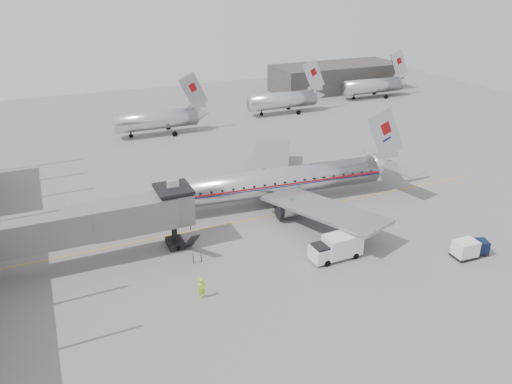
# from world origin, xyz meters

# --- Properties ---
(ground) EXTENTS (160.00, 160.00, 0.00)m
(ground) POSITION_xyz_m (0.00, 0.00, 0.00)
(ground) COLOR slate
(ground) RESTS_ON ground
(hangar) EXTENTS (30.00, 12.00, 6.00)m
(hangar) POSITION_xyz_m (45.00, 60.00, 3.00)
(hangar) COLOR #393633
(hangar) RESTS_ON ground
(apron_line) EXTENTS (60.00, 0.15, 0.01)m
(apron_line) POSITION_xyz_m (3.00, 6.00, 0.01)
(apron_line) COLOR gold
(apron_line) RESTS_ON ground
(jet_bridge) EXTENTS (21.00, 6.20, 7.10)m
(jet_bridge) POSITION_xyz_m (-16.66, 3.67, 4.18)
(jet_bridge) COLOR slate
(jet_bridge) RESTS_ON ground
(distant_aircraft_near) EXTENTS (16.39, 3.20, 10.26)m
(distant_aircraft_near) POSITION_xyz_m (-1.79, 42.00, 2.73)
(distant_aircraft_near) COLOR silver
(distant_aircraft_near) RESTS_ON ground
(distant_aircraft_mid) EXTENTS (16.39, 3.20, 10.26)m
(distant_aircraft_mid) POSITION_xyz_m (24.21, 46.00, 2.73)
(distant_aircraft_mid) COLOR silver
(distant_aircraft_mid) RESTS_ON ground
(distant_aircraft_far) EXTENTS (16.39, 3.20, 10.26)m
(distant_aircraft_far) POSITION_xyz_m (48.21, 50.00, 2.73)
(distant_aircraft_far) COLOR silver
(distant_aircraft_far) RESTS_ON ground
(airliner) EXTENTS (34.10, 31.49, 10.78)m
(airliner) POSITION_xyz_m (4.99, 8.94, 2.71)
(airliner) COLOR silver
(airliner) RESTS_ON ground
(service_van) EXTENTS (5.20, 2.14, 2.43)m
(service_van) POSITION_xyz_m (4.49, -5.06, 1.28)
(service_van) COLOR white
(service_van) RESTS_ON ground
(baggage_cart_navy) EXTENTS (2.25, 1.95, 1.49)m
(baggage_cart_navy) POSITION_xyz_m (17.81, -10.00, 0.79)
(baggage_cart_navy) COLOR black
(baggage_cart_navy) RESTS_ON ground
(baggage_cart_white) EXTENTS (2.40, 1.89, 1.80)m
(baggage_cart_white) POSITION_xyz_m (16.14, -10.00, 0.96)
(baggage_cart_white) COLOR white
(baggage_cart_white) RESTS_ON ground
(ramp_worker) EXTENTS (0.71, 0.49, 1.90)m
(ramp_worker) POSITION_xyz_m (-9.54, -6.00, 0.95)
(ramp_worker) COLOR #AEEB1B
(ramp_worker) RESTS_ON ground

